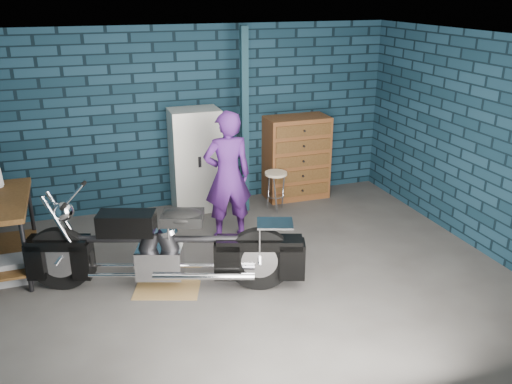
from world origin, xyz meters
TOP-DOWN VIEW (x-y plane):
  - ground at (0.00, 0.00)m, footprint 6.00×6.00m
  - room_walls at (0.00, 0.55)m, footprint 6.02×5.01m
  - support_post at (0.55, 1.95)m, footprint 0.10×0.10m
  - workbench at (-2.68, 1.06)m, footprint 0.60×1.40m
  - drip_mat at (-0.98, 0.03)m, footprint 0.85×0.74m
  - motorcycle at (-0.98, 0.03)m, footprint 2.70×1.51m
  - person at (0.05, 1.11)m, footprint 0.64×0.43m
  - storage_bin at (-2.66, 0.76)m, footprint 0.45×0.32m
  - locker at (-0.13, 2.23)m, footprint 0.72×0.51m
  - tool_chest at (1.50, 2.23)m, footprint 0.98×0.55m
  - shop_stool at (0.98, 1.78)m, footprint 0.37×0.37m

SIDE VIEW (x-z plane):
  - ground at x=0.00m, z-range 0.00..0.00m
  - drip_mat at x=-0.98m, z-range 0.00..0.01m
  - storage_bin at x=-2.66m, z-range 0.00..0.28m
  - shop_stool at x=0.98m, z-range 0.00..0.61m
  - workbench at x=-2.68m, z-range 0.00..0.91m
  - motorcycle at x=-0.98m, z-range 0.00..1.15m
  - tool_chest at x=1.50m, z-range 0.00..1.31m
  - locker at x=-0.13m, z-range 0.00..1.54m
  - person at x=0.05m, z-range 0.00..1.74m
  - support_post at x=0.55m, z-range 0.00..2.70m
  - room_walls at x=0.00m, z-range 0.55..3.26m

